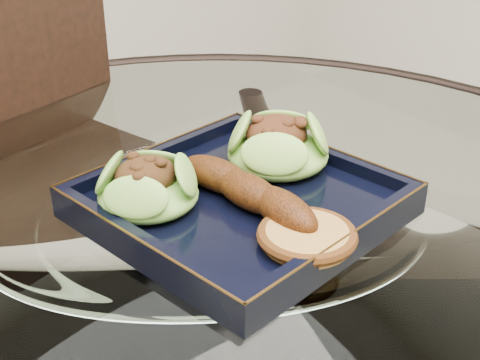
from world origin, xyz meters
TOP-DOWN VIEW (x-y plane):
  - dining_table at (-0.00, -0.00)m, footprint 1.13×1.13m
  - dining_chair at (-0.03, 0.29)m, footprint 0.53×0.53m
  - navy_plate at (0.05, 0.00)m, footprint 0.31×0.31m
  - lettuce_wrap_left at (-0.03, 0.04)m, footprint 0.13×0.13m
  - lettuce_wrap_right at (0.12, 0.03)m, footprint 0.15×0.15m
  - roasted_plantain at (0.04, -0.02)m, footprint 0.05×0.18m
  - crumb_patty at (0.04, -0.10)m, footprint 0.10×0.10m

SIDE VIEW (x-z plane):
  - dining_chair at x=-0.03m, z-range 0.06..1.04m
  - dining_table at x=0.00m, z-range 0.21..0.98m
  - navy_plate at x=0.05m, z-range 0.76..0.78m
  - crumb_patty at x=0.04m, z-range 0.78..0.80m
  - roasted_plantain at x=0.04m, z-range 0.78..0.82m
  - lettuce_wrap_left at x=-0.03m, z-range 0.78..0.82m
  - lettuce_wrap_right at x=0.12m, z-range 0.78..0.82m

